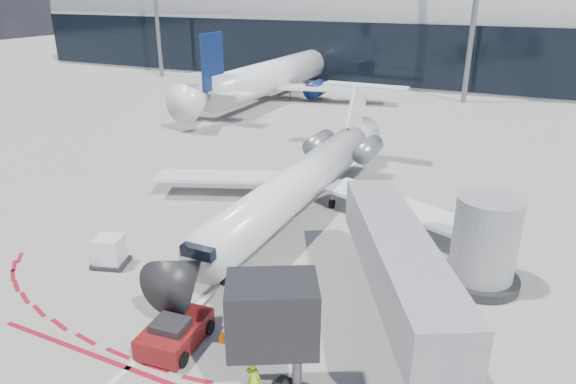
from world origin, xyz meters
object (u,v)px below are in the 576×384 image
at_px(regional_jet, 305,179).
at_px(pushback_tug, 175,333).
at_px(ramp_worker, 253,379).
at_px(uld_container, 110,252).

height_order(regional_jet, pushback_tug, regional_jet).
bearing_deg(pushback_tug, ramp_worker, -20.75).
height_order(ramp_worker, uld_container, uld_container).
xyz_separation_m(regional_jet, ramp_worker, (5.15, -16.56, -1.55)).
distance_m(pushback_tug, uld_container, 8.39).
bearing_deg(pushback_tug, uld_container, 146.08).
distance_m(regional_jet, uld_container, 13.25).
bearing_deg(regional_jet, pushback_tug, -87.52).
distance_m(regional_jet, ramp_worker, 17.41).
bearing_deg(uld_container, pushback_tug, -46.45).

